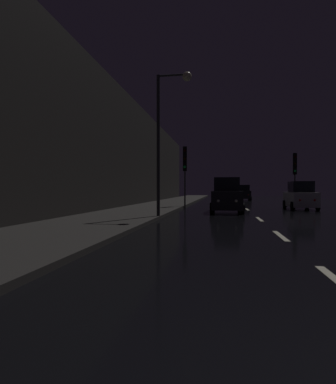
{
  "coord_description": "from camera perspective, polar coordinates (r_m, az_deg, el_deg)",
  "views": [
    {
      "loc": [
        -1.79,
        -2.14,
        1.44
      ],
      "look_at": [
        -5.24,
        18.06,
        1.26
      ],
      "focal_mm": 29.53,
      "sensor_mm": 36.0,
      "label": 1
    }
  ],
  "objects": [
    {
      "name": "car_distant_taillights",
      "position": [
        43.72,
        13.49,
        -0.19
      ],
      "size": [
        1.86,
        4.03,
        2.03
      ],
      "rotation": [
        0.0,
        0.0,
        1.57
      ],
      "color": "black",
      "rests_on": "ground"
    },
    {
      "name": "streetlamp_overhead",
      "position": [
        15.53,
        -0.05,
        12.52
      ],
      "size": [
        1.7,
        0.44,
        7.03
      ],
      "color": "#2D2D30",
      "rests_on": "ground"
    },
    {
      "name": "lane_centerline",
      "position": [
        16.59,
        15.89,
        -4.49
      ],
      "size": [
        0.16,
        25.21,
        0.01
      ],
      "color": "beige",
      "rests_on": "ground"
    },
    {
      "name": "sidewalk_left",
      "position": [
        27.16,
        -1.22,
        -2.39
      ],
      "size": [
        4.4,
        84.0,
        0.15
      ],
      "primitive_type": "cube",
      "color": "#33302D",
      "rests_on": "ground"
    },
    {
      "name": "building_facade_left",
      "position": [
        24.59,
        -8.8,
        7.67
      ],
      "size": [
        0.8,
        63.0,
        9.03
      ],
      "primitive_type": "cube",
      "color": "#2D2B28",
      "rests_on": "ground"
    },
    {
      "name": "car_parked_right_far",
      "position": [
        24.76,
        22.78,
        -0.76
      ],
      "size": [
        1.84,
        3.98,
        2.01
      ],
      "rotation": [
        0.0,
        0.0,
        1.57
      ],
      "color": "silver",
      "rests_on": "ground"
    },
    {
      "name": "ground",
      "position": [
        26.74,
        13.52,
        -2.63
      ],
      "size": [
        26.24,
        84.0,
        0.02
      ],
      "primitive_type": "cube",
      "color": "black"
    },
    {
      "name": "traffic_light_far_left",
      "position": [
        24.65,
        3.07,
        5.16
      ],
      "size": [
        0.33,
        0.47,
        4.76
      ],
      "rotation": [
        0.0,
        0.0,
        -1.49
      ],
      "color": "#38383A",
      "rests_on": "ground"
    },
    {
      "name": "car_approaching_headlights",
      "position": [
        20.35,
        10.53,
        -0.77
      ],
      "size": [
        1.99,
        4.32,
        2.18
      ],
      "rotation": [
        0.0,
        0.0,
        -1.57
      ],
      "color": "black",
      "rests_on": "ground"
    },
    {
      "name": "traffic_light_far_right",
      "position": [
        30.28,
        21.94,
        4.1
      ],
      "size": [
        0.33,
        0.47,
        4.66
      ],
      "rotation": [
        0.0,
        0.0,
        -1.64
      ],
      "color": "#38383A",
      "rests_on": "ground"
    }
  ]
}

